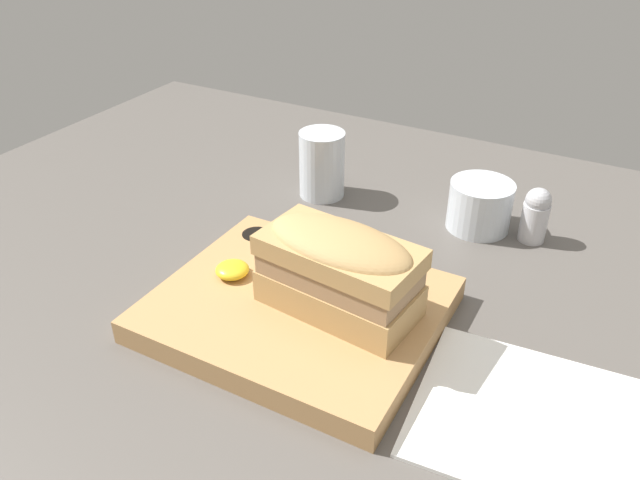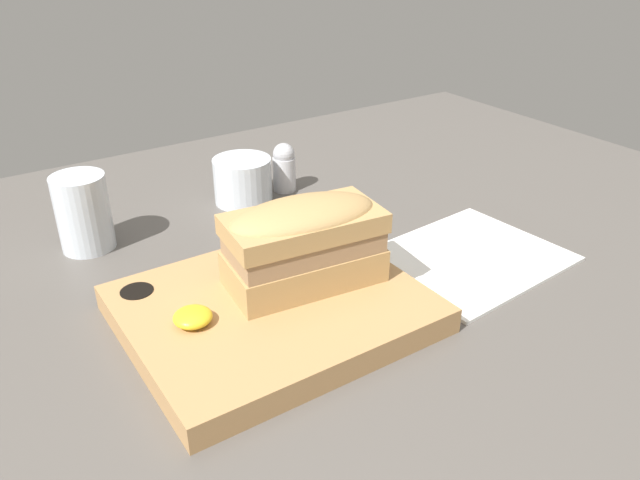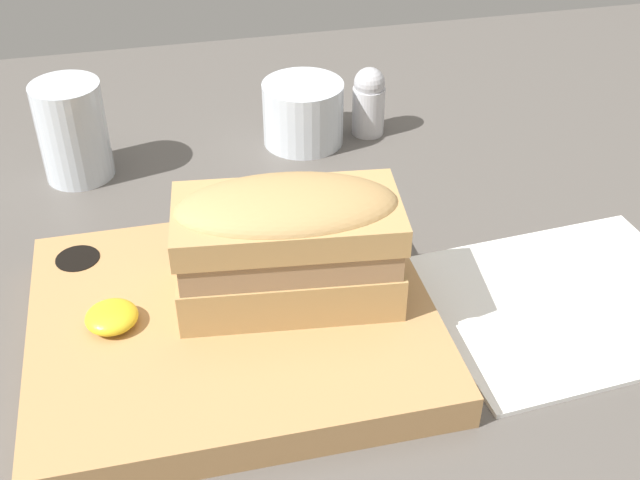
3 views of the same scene
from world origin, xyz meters
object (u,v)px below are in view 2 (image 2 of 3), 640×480
object	(u,v)px
wine_glass	(243,183)
napkin	(468,258)
serving_board	(272,309)
sandwich	(304,240)
water_glass	(84,217)
salt_shaker	(284,167)

from	to	relation	value
wine_glass	napkin	world-z (taller)	wine_glass
serving_board	napkin	distance (cm)	26.30
sandwich	wine_glass	bearing A→B (deg)	75.90
sandwich	water_glass	distance (cm)	30.31
serving_board	napkin	bearing A→B (deg)	-4.82
serving_board	sandwich	world-z (taller)	sandwich
water_glass	napkin	bearing A→B (deg)	-37.38
serving_board	napkin	world-z (taller)	serving_board
sandwich	napkin	xyz separation A→B (cm)	(21.66, -3.04, -7.52)
sandwich	wine_glass	distance (cm)	28.61
water_glass	sandwich	bearing A→B (deg)	-58.27
water_glass	napkin	xyz separation A→B (cm)	(37.49, -28.65, -3.98)
wine_glass	napkin	xyz separation A→B (cm)	(14.79, -30.39, -2.68)
wine_glass	salt_shaker	size ratio (longest dim) A/B	1.13
salt_shaker	napkin	bearing A→B (deg)	-75.82
serving_board	wine_glass	bearing A→B (deg)	67.99
serving_board	napkin	size ratio (longest dim) A/B	1.26
wine_glass	napkin	bearing A→B (deg)	-64.05
water_glass	serving_board	bearing A→B (deg)	-66.83
serving_board	water_glass	size ratio (longest dim) A/B	3.02
water_glass	salt_shaker	bearing A→B (deg)	3.78
water_glass	salt_shaker	world-z (taller)	water_glass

